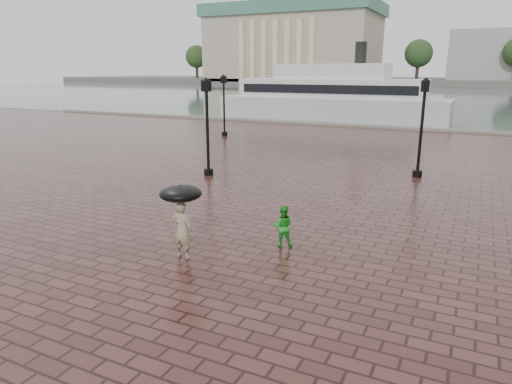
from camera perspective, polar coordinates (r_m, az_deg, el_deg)
ground at (r=10.85m, az=-6.76°, el=-11.65°), size 300.00×300.00×0.00m
harbour_water at (r=100.36m, az=23.36°, el=11.06°), size 240.00×240.00×0.00m
quay_edge at (r=40.75m, az=18.42°, el=7.43°), size 80.00×0.60×0.30m
far_shore at (r=168.23m, az=24.77°, el=12.38°), size 300.00×60.00×2.00m
museum at (r=164.45m, az=4.65°, el=18.14°), size 57.00×32.50×26.00m
far_trees at (r=146.27m, az=24.84°, el=15.49°), size 188.00×8.00×13.50m
street_lamps at (r=26.62m, az=11.12°, el=9.30°), size 21.44×14.44×4.40m
adult_pedestrian at (r=12.17m, az=-9.20°, el=-4.70°), size 0.60×0.42×1.57m
child_pedestrian at (r=12.88m, az=3.37°, el=-4.29°), size 0.71×0.63×1.20m
ferry_near at (r=47.18m, az=9.40°, el=11.65°), size 22.67×5.57×7.43m
umbrella at (r=11.88m, az=-9.40°, el=-0.20°), size 1.10×1.10×1.11m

